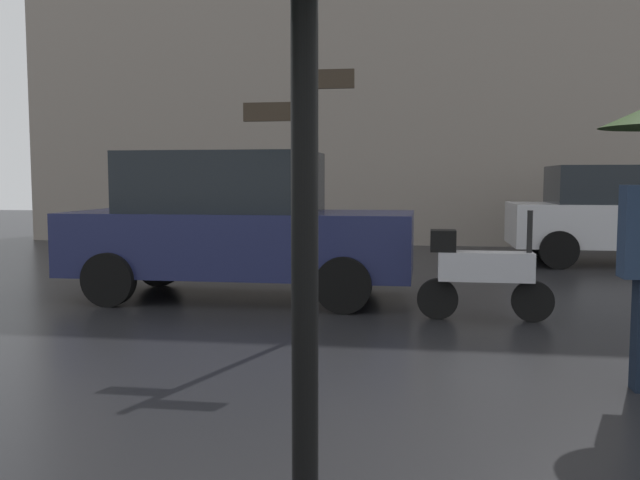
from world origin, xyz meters
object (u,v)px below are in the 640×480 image
(parked_scooter, at_px, (481,271))
(parked_car_right, at_px, (235,225))
(street_signpost, at_px, (297,167))
(parked_car_left, at_px, (623,214))

(parked_scooter, relative_size, parked_car_right, 0.33)
(street_signpost, bearing_deg, parked_scooter, 32.62)
(parked_car_left, relative_size, street_signpost, 1.51)
(parked_scooter, height_order, parked_car_right, parked_car_right)
(parked_car_right, bearing_deg, parked_scooter, -33.86)
(parked_car_left, height_order, street_signpost, street_signpost)
(parked_scooter, height_order, parked_car_left, parked_car_left)
(parked_scooter, bearing_deg, parked_car_left, 75.98)
(parked_car_right, height_order, street_signpost, street_signpost)
(parked_scooter, xyz_separation_m, parked_car_right, (-3.10, 0.99, 0.42))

